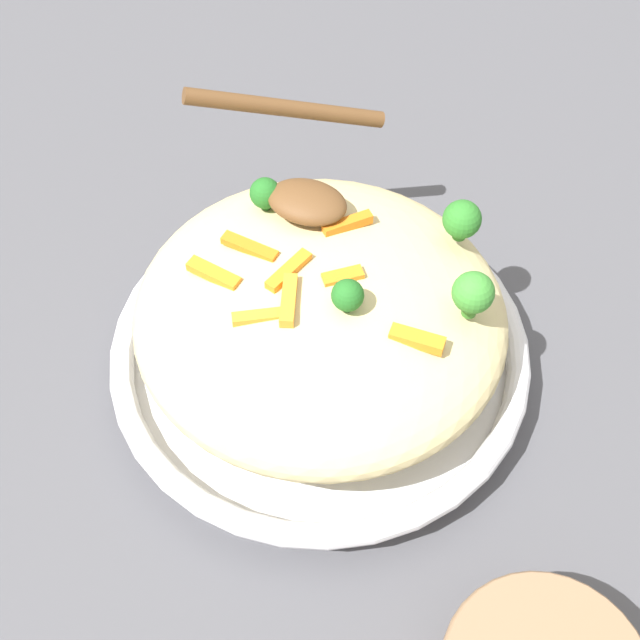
% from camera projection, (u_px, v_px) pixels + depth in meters
% --- Properties ---
extents(ground_plane, '(2.40, 2.40, 0.00)m').
position_uv_depth(ground_plane, '(320.00, 370.00, 0.65)').
color(ground_plane, '#4C4C51').
extents(serving_bowl, '(0.30, 0.30, 0.04)m').
position_uv_depth(serving_bowl, '(320.00, 355.00, 0.63)').
color(serving_bowl, silver).
rests_on(serving_bowl, ground_plane).
extents(pasta_mound, '(0.26, 0.25, 0.07)m').
position_uv_depth(pasta_mound, '(320.00, 315.00, 0.59)').
color(pasta_mound, '#DBC689').
rests_on(pasta_mound, serving_bowl).
extents(carrot_piece_0, '(0.02, 0.04, 0.01)m').
position_uv_depth(carrot_piece_0, '(287.00, 275.00, 0.57)').
color(carrot_piece_0, orange).
rests_on(carrot_piece_0, pasta_mound).
extents(carrot_piece_1, '(0.03, 0.02, 0.01)m').
position_uv_depth(carrot_piece_1, '(259.00, 317.00, 0.55)').
color(carrot_piece_1, orange).
rests_on(carrot_piece_1, pasta_mound).
extents(carrot_piece_2, '(0.03, 0.02, 0.01)m').
position_uv_depth(carrot_piece_2, '(343.00, 276.00, 0.56)').
color(carrot_piece_2, orange).
rests_on(carrot_piece_2, pasta_mound).
extents(carrot_piece_3, '(0.03, 0.01, 0.01)m').
position_uv_depth(carrot_piece_3, '(417.00, 339.00, 0.54)').
color(carrot_piece_3, orange).
rests_on(carrot_piece_3, pasta_mound).
extents(carrot_piece_4, '(0.02, 0.04, 0.01)m').
position_uv_depth(carrot_piece_4, '(289.00, 300.00, 0.55)').
color(carrot_piece_4, orange).
rests_on(carrot_piece_4, pasta_mound).
extents(carrot_piece_5, '(0.01, 0.03, 0.01)m').
position_uv_depth(carrot_piece_5, '(315.00, 200.00, 0.61)').
color(carrot_piece_5, orange).
rests_on(carrot_piece_5, pasta_mound).
extents(carrot_piece_6, '(0.03, 0.03, 0.01)m').
position_uv_depth(carrot_piece_6, '(344.00, 223.00, 0.59)').
color(carrot_piece_6, orange).
rests_on(carrot_piece_6, pasta_mound).
extents(carrot_piece_7, '(0.04, 0.02, 0.01)m').
position_uv_depth(carrot_piece_7, '(214.00, 274.00, 0.57)').
color(carrot_piece_7, orange).
rests_on(carrot_piece_7, pasta_mound).
extents(carrot_piece_8, '(0.04, 0.01, 0.01)m').
position_uv_depth(carrot_piece_8, '(250.00, 247.00, 0.58)').
color(carrot_piece_8, orange).
rests_on(carrot_piece_8, pasta_mound).
extents(broccoli_floret_0, '(0.02, 0.02, 0.03)m').
position_uv_depth(broccoli_floret_0, '(348.00, 296.00, 0.54)').
color(broccoli_floret_0, '#205B1C').
rests_on(broccoli_floret_0, pasta_mound).
extents(broccoli_floret_1, '(0.03, 0.03, 0.03)m').
position_uv_depth(broccoli_floret_1, '(462.00, 220.00, 0.58)').
color(broccoli_floret_1, '#296820').
rests_on(broccoli_floret_1, pasta_mound).
extents(broccoli_floret_2, '(0.03, 0.03, 0.04)m').
position_uv_depth(broccoli_floret_2, '(473.00, 293.00, 0.54)').
color(broccoli_floret_2, '#377928').
rests_on(broccoli_floret_2, pasta_mound).
extents(broccoli_floret_3, '(0.02, 0.02, 0.02)m').
position_uv_depth(broccoli_floret_3, '(265.00, 193.00, 0.60)').
color(broccoli_floret_3, '#205B1C').
rests_on(broccoli_floret_3, pasta_mound).
extents(serving_spoon, '(0.13, 0.12, 0.06)m').
position_uv_depth(serving_spoon, '(300.00, 169.00, 0.60)').
color(serving_spoon, brown).
rests_on(serving_spoon, pasta_mound).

